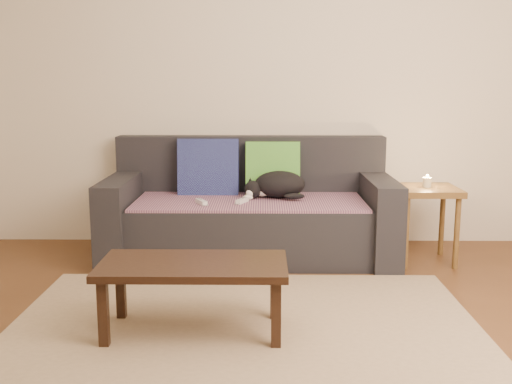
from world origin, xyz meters
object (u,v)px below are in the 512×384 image
wii_remote_b (242,201)px  side_table (426,200)px  sofa (250,215)px  coffee_table (193,271)px  cat (277,185)px  wii_remote_a (201,202)px

wii_remote_b → side_table: bearing=-64.8°
wii_remote_b → sofa: bearing=9.2°
coffee_table → side_table: bearing=40.4°
sofa → coffee_table: 1.47m
cat → wii_remote_a: cat is taller
wii_remote_a → sofa: bearing=-80.4°
cat → wii_remote_b: bearing=-120.0°
wii_remote_b → coffee_table: 1.28m
wii_remote_b → coffee_table: size_ratio=0.16×
sofa → wii_remote_b: bearing=-104.4°
cat → wii_remote_b: size_ratio=3.41×
sofa → coffee_table: bearing=-100.0°
cat → wii_remote_a: 0.60m
wii_remote_a → wii_remote_b: same height
coffee_table → sofa: bearing=80.0°
cat → coffee_table: (-0.46, -1.46, -0.20)m
cat → wii_remote_a: (-0.54, -0.25, -0.08)m
wii_remote_b → coffee_table: wii_remote_b is taller
sofa → wii_remote_b: sofa is taller
wii_remote_a → wii_remote_b: bearing=-106.0°
wii_remote_a → side_table: side_table is taller
cat → wii_remote_a: bearing=-133.1°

